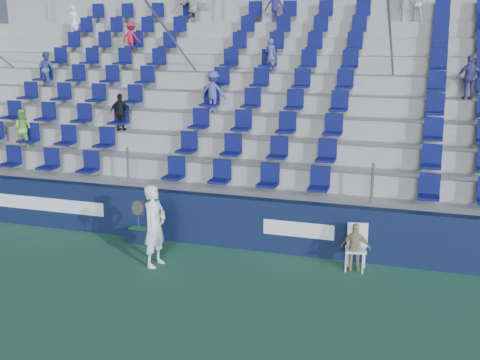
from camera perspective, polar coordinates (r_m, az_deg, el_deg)
name	(u,v)px	position (r m, az deg, el deg)	size (l,w,h in m)	color
ground	(184,302)	(11.44, -5.38, -11.45)	(70.00, 70.00, 0.00)	#2A6344
sponsor_wall	(237,222)	(13.96, -0.33, -4.00)	(24.00, 0.32, 1.20)	#0F193A
grandstand	(289,125)	(18.41, 4.63, 5.21)	(24.00, 8.17, 6.63)	#A1A19C
tennis_player	(155,226)	(12.90, -8.11, -4.31)	(0.69, 0.70, 1.78)	white
line_judge_chair	(357,243)	(12.94, 10.99, -5.91)	(0.50, 0.51, 0.98)	white
line_judge	(356,247)	(12.81, 10.90, -6.30)	(0.61, 0.25, 1.04)	tan
ball_bin	(140,234)	(14.60, -9.49, -5.09)	(0.64, 0.44, 0.35)	#0E1835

